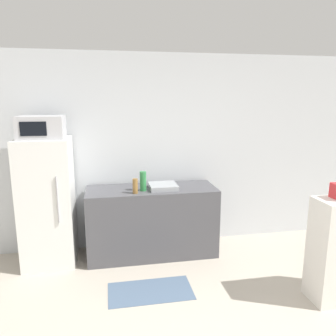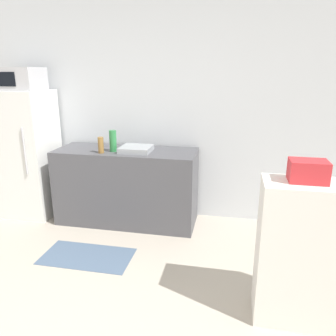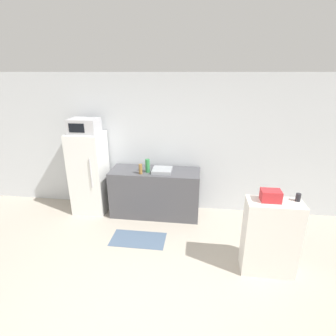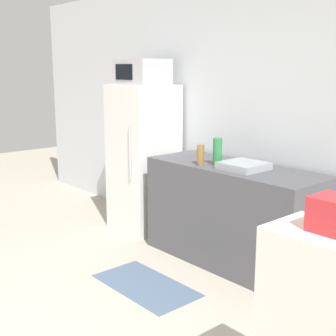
{
  "view_description": "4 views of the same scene",
  "coord_description": "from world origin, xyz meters",
  "px_view_note": "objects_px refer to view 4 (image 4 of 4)",
  "views": [
    {
      "loc": [
        -0.69,
        -1.65,
        2.01
      ],
      "look_at": [
        -0.01,
        1.97,
        1.23
      ],
      "focal_mm": 35.0,
      "sensor_mm": 36.0,
      "label": 1
    },
    {
      "loc": [
        1.07,
        -1.18,
        1.77
      ],
      "look_at": [
        0.45,
        1.86,
        0.85
      ],
      "focal_mm": 35.0,
      "sensor_mm": 36.0,
      "label": 2
    },
    {
      "loc": [
        0.66,
        -2.08,
        2.6
      ],
      "look_at": [
        0.18,
        1.66,
        1.21
      ],
      "focal_mm": 28.0,
      "sensor_mm": 36.0,
      "label": 3
    },
    {
      "loc": [
        2.46,
        -0.7,
        1.72
      ],
      "look_at": [
        -0.21,
        1.64,
        0.97
      ],
      "focal_mm": 50.0,
      "sensor_mm": 36.0,
      "label": 4
    }
  ],
  "objects_px": {
    "bottle_tall": "(217,152)",
    "microwave": "(142,72)",
    "refrigerator": "(143,158)",
    "bottle_short": "(201,155)"
  },
  "relations": [
    {
      "from": "microwave",
      "to": "bottle_short",
      "type": "xyz_separation_m",
      "value": [
        1.05,
        -0.19,
        -0.71
      ]
    },
    {
      "from": "bottle_tall",
      "to": "bottle_short",
      "type": "distance_m",
      "value": 0.15
    },
    {
      "from": "refrigerator",
      "to": "microwave",
      "type": "relative_size",
      "value": 3.06
    },
    {
      "from": "microwave",
      "to": "refrigerator",
      "type": "bearing_deg",
      "value": 71.6
    },
    {
      "from": "bottle_tall",
      "to": "bottle_short",
      "type": "relative_size",
      "value": 1.34
    },
    {
      "from": "refrigerator",
      "to": "bottle_tall",
      "type": "distance_m",
      "value": 1.19
    },
    {
      "from": "bottle_tall",
      "to": "microwave",
      "type": "bearing_deg",
      "value": 175.64
    },
    {
      "from": "refrigerator",
      "to": "microwave",
      "type": "distance_m",
      "value": 0.91
    },
    {
      "from": "bottle_tall",
      "to": "refrigerator",
      "type": "bearing_deg",
      "value": 175.58
    },
    {
      "from": "bottle_tall",
      "to": "bottle_short",
      "type": "bearing_deg",
      "value": -136.45
    }
  ]
}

